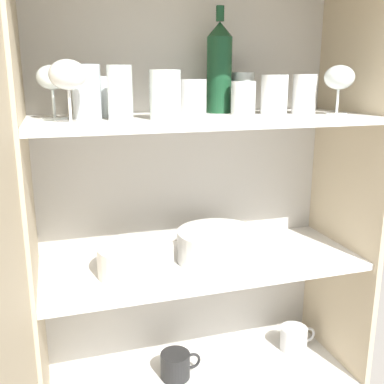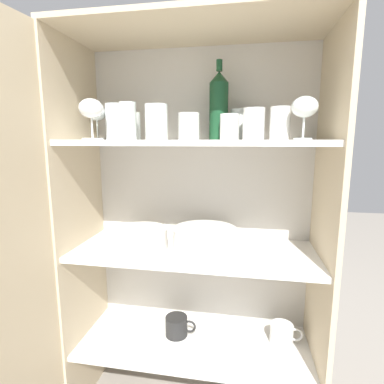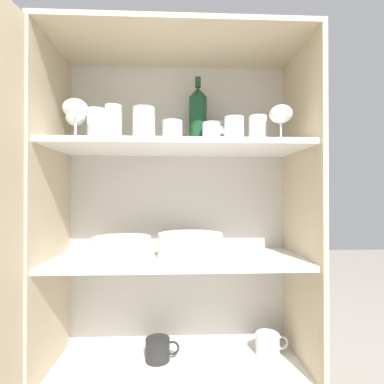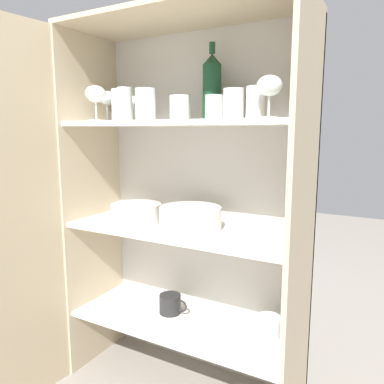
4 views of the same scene
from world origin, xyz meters
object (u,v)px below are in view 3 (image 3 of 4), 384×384
at_px(plate_stack_white, 191,245).
at_px(coffee_mug_primary, 159,349).
at_px(wine_bottle, 199,118).
at_px(mixing_bowl_large, 123,247).

height_order(plate_stack_white, coffee_mug_primary, plate_stack_white).
relative_size(plate_stack_white, coffee_mug_primary, 1.85).
distance_m(wine_bottle, coffee_mug_primary, 0.93).
height_order(wine_bottle, coffee_mug_primary, wine_bottle).
relative_size(wine_bottle, coffee_mug_primary, 2.27).
xyz_separation_m(wine_bottle, coffee_mug_primary, (-0.16, -0.07, -0.92)).
bearing_deg(wine_bottle, plate_stack_white, -108.16).
distance_m(wine_bottle, plate_stack_white, 0.52).
xyz_separation_m(mixing_bowl_large, coffee_mug_primary, (0.13, 0.06, -0.41)).
xyz_separation_m(plate_stack_white, mixing_bowl_large, (-0.25, -0.02, -0.00)).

